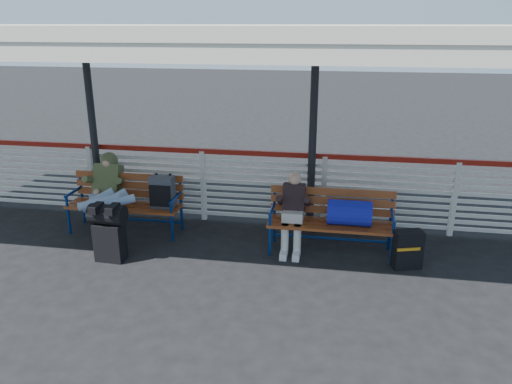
% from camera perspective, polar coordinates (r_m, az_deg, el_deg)
% --- Properties ---
extents(ground, '(60.00, 60.00, 0.00)m').
position_cam_1_polar(ground, '(6.95, -10.12, -8.84)').
color(ground, black).
rests_on(ground, ground).
extents(fence, '(12.08, 0.08, 1.24)m').
position_cam_1_polar(fence, '(8.37, -6.05, 1.10)').
color(fence, silver).
rests_on(fence, ground).
extents(canopy, '(12.60, 3.60, 3.16)m').
position_cam_1_polar(canopy, '(6.99, -9.13, 17.36)').
color(canopy, silver).
rests_on(canopy, ground).
extents(luggage_stack, '(0.51, 0.30, 0.83)m').
position_cam_1_polar(luggage_stack, '(7.24, -16.47, -4.23)').
color(luggage_stack, black).
rests_on(luggage_stack, ground).
extents(bench_left, '(1.80, 0.56, 0.97)m').
position_cam_1_polar(bench_left, '(8.04, -13.19, -0.42)').
color(bench_left, brown).
rests_on(bench_left, ground).
extents(bench_right, '(1.80, 0.56, 0.92)m').
position_cam_1_polar(bench_right, '(7.20, 9.69, -2.51)').
color(bench_right, brown).
rests_on(bench_right, ground).
extents(traveler_man, '(0.93, 1.64, 0.77)m').
position_cam_1_polar(traveler_man, '(7.88, -16.76, -0.41)').
color(traveler_man, '#8EA6BF').
rests_on(traveler_man, ground).
extents(companion_person, '(0.32, 0.66, 1.15)m').
position_cam_1_polar(companion_person, '(7.23, 4.24, -2.27)').
color(companion_person, beige).
rests_on(companion_person, ground).
extents(suitcase_side, '(0.43, 0.33, 0.53)m').
position_cam_1_polar(suitcase_side, '(7.12, 16.92, -6.29)').
color(suitcase_side, black).
rests_on(suitcase_side, ground).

